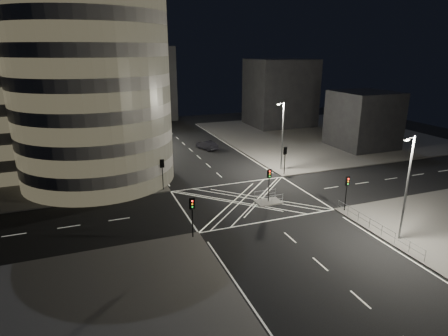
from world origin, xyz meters
name	(u,v)px	position (x,y,z in m)	size (l,w,h in m)	color
ground	(248,200)	(0.00, 0.00, 0.00)	(120.00, 120.00, 0.00)	black
sidewalk_far_left	(11,163)	(-29.00, 27.00, 0.07)	(42.00, 42.00, 0.15)	#54514F
sidewalk_far_right	(321,135)	(29.00, 27.00, 0.07)	(42.00, 42.00, 0.15)	#54514F
central_island	(268,202)	(2.00, -1.50, 0.07)	(3.00, 2.00, 0.15)	slate
office_tower_curved	(54,85)	(-20.74, 18.74, 12.65)	(30.00, 29.00, 27.20)	gray
office_block_rear	(54,83)	(-22.00, 42.00, 11.15)	(24.00, 16.00, 22.00)	gray
building_right_far	(280,93)	(26.00, 40.00, 7.65)	(14.00, 12.00, 15.00)	black
building_right_near	(363,119)	(30.00, 16.00, 5.15)	(10.00, 10.00, 10.00)	black
building_far_end	(138,84)	(-4.00, 58.00, 9.00)	(18.00, 8.00, 18.00)	black
tree_a	(145,152)	(-10.50, 9.00, 4.75)	(4.83, 4.83, 7.39)	black
tree_b	(138,143)	(-10.50, 15.00, 4.57)	(5.17, 5.17, 7.39)	black
tree_c	(132,133)	(-10.50, 21.00, 4.74)	(4.35, 4.35, 7.10)	black
tree_d	(127,122)	(-10.50, 27.00, 5.38)	(5.58, 5.58, 8.44)	black
tree_e	(124,121)	(-10.50, 33.00, 4.65)	(4.25, 4.25, 6.95)	black
traffic_signal_fl	(162,169)	(-8.80, 6.80, 2.91)	(0.55, 0.22, 4.00)	black
traffic_signal_nl	(192,210)	(-8.80, -6.80, 2.91)	(0.55, 0.22, 4.00)	black
traffic_signal_fr	(285,155)	(8.80, 6.80, 2.91)	(0.55, 0.22, 4.00)	black
traffic_signal_nr	(347,187)	(8.80, -6.80, 2.91)	(0.55, 0.22, 4.00)	black
traffic_signal_island	(269,179)	(2.00, -1.50, 2.91)	(0.55, 0.22, 4.00)	black
street_lamp_left_near	(149,140)	(-9.44, 12.00, 5.54)	(1.25, 0.25, 10.00)	slate
street_lamp_left_far	(131,118)	(-9.44, 30.00, 5.54)	(1.25, 0.25, 10.00)	slate
street_lamp_right_far	(282,134)	(9.44, 9.00, 5.54)	(1.25, 0.25, 10.00)	slate
street_lamp_right_near	(407,185)	(9.44, -14.00, 5.54)	(1.25, 0.25, 10.00)	slate
railing_near_right	(376,227)	(8.30, -12.15, 0.70)	(0.06, 11.70, 1.10)	slate
railing_island_south	(272,200)	(2.00, -2.40, 0.70)	(2.80, 0.06, 1.10)	slate
railing_island_north	(265,194)	(2.00, -0.60, 0.70)	(2.80, 0.06, 1.10)	slate
sedan	(207,145)	(2.89, 24.40, 0.80)	(1.70, 4.87, 1.60)	black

